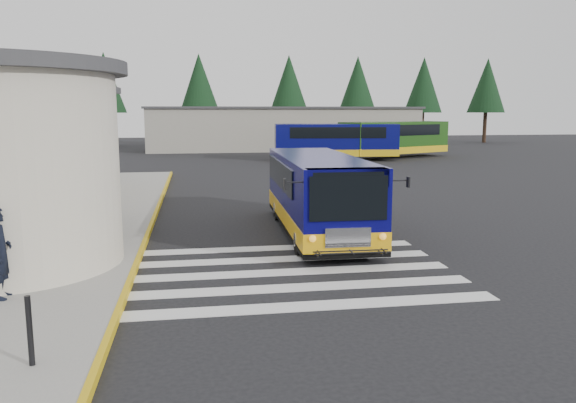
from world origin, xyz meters
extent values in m
plane|color=black|center=(0.00, 0.00, 0.00)|extent=(140.00, 140.00, 0.00)
cube|color=gold|center=(-4.05, 4.00, 0.08)|extent=(0.12, 34.00, 0.16)
cylinder|color=#B3AA97|center=(-7.00, 0.50, 2.40)|extent=(5.20, 5.20, 4.50)
cube|color=black|center=(-6.48, 5.00, 1.25)|extent=(0.08, 1.20, 2.20)
cube|color=#38383A|center=(-6.00, 5.00, 2.55)|extent=(1.20, 1.80, 0.12)
cube|color=silver|center=(-0.50, -3.20, 0.01)|extent=(8.00, 0.55, 0.01)
cube|color=silver|center=(-0.50, -2.00, 0.01)|extent=(8.00, 0.55, 0.01)
cube|color=silver|center=(-0.50, -0.80, 0.01)|extent=(8.00, 0.55, 0.01)
cube|color=silver|center=(-0.50, 0.40, 0.01)|extent=(8.00, 0.55, 0.01)
cube|color=silver|center=(-0.50, 1.60, 0.01)|extent=(8.00, 0.55, 0.01)
cube|color=gray|center=(6.00, 42.00, 2.00)|extent=(26.00, 8.00, 4.00)
cube|color=#38383A|center=(6.00, 42.00, 4.10)|extent=(26.40, 8.40, 0.20)
cylinder|color=black|center=(-22.00, 50.00, 1.80)|extent=(0.44, 0.44, 3.60)
cone|color=black|center=(-22.00, 50.00, 6.80)|extent=(4.40, 4.40, 6.40)
cylinder|color=black|center=(-12.00, 50.00, 1.80)|extent=(0.44, 0.44, 3.60)
cone|color=black|center=(-12.00, 50.00, 6.80)|extent=(4.40, 4.40, 6.40)
cylinder|color=black|center=(-2.00, 50.00, 1.80)|extent=(0.44, 0.44, 3.60)
cone|color=black|center=(-2.00, 50.00, 6.80)|extent=(4.40, 4.40, 6.40)
cylinder|color=black|center=(8.00, 50.00, 1.80)|extent=(0.44, 0.44, 3.60)
cone|color=black|center=(8.00, 50.00, 6.80)|extent=(4.40, 4.40, 6.40)
cylinder|color=black|center=(16.00, 50.00, 1.80)|extent=(0.44, 0.44, 3.60)
cone|color=black|center=(16.00, 50.00, 6.80)|extent=(4.40, 4.40, 6.40)
cylinder|color=black|center=(24.00, 50.00, 1.80)|extent=(0.44, 0.44, 3.60)
cone|color=black|center=(24.00, 50.00, 6.80)|extent=(4.40, 4.40, 6.40)
cylinder|color=black|center=(32.00, 50.00, 1.80)|extent=(0.44, 0.44, 3.60)
cone|color=black|center=(32.00, 50.00, 6.80)|extent=(4.40, 4.40, 6.40)
cube|color=#090754|center=(1.19, 3.39, 1.39)|extent=(2.41, 7.98, 2.07)
cube|color=#DD9F0E|center=(1.19, 3.39, 0.60)|extent=(2.45, 8.01, 0.49)
cube|color=black|center=(1.19, 3.39, 0.31)|extent=(2.44, 8.00, 0.19)
cube|color=black|center=(1.08, -0.59, 1.72)|extent=(1.94, 0.11, 1.10)
cube|color=silver|center=(1.08, -0.59, 0.75)|extent=(1.15, 0.08, 0.48)
cube|color=black|center=(0.09, 4.13, 1.80)|extent=(0.20, 5.81, 0.79)
cube|color=black|center=(2.33, 4.06, 1.80)|extent=(0.20, 5.81, 0.79)
cylinder|color=black|center=(0.15, 0.78, 0.42)|extent=(0.29, 0.85, 0.84)
cylinder|color=black|center=(2.09, 0.73, 0.42)|extent=(0.29, 0.85, 0.84)
cylinder|color=black|center=(0.29, 5.71, 0.42)|extent=(0.29, 0.85, 0.84)
cylinder|color=black|center=(2.22, 5.65, 0.42)|extent=(0.29, 0.85, 0.84)
cube|color=black|center=(-0.45, -0.39, 2.07)|extent=(0.05, 0.16, 0.26)
cube|color=black|center=(2.63, -0.48, 2.07)|extent=(0.05, 0.16, 0.26)
imported|color=black|center=(-6.38, -2.13, 1.07)|extent=(0.48, 0.70, 1.84)
imported|color=black|center=(-6.64, -0.52, 0.97)|extent=(0.84, 0.95, 1.63)
cylinder|color=black|center=(-4.97, -5.39, 0.67)|extent=(0.09, 0.09, 1.05)
cube|color=#06084C|center=(8.16, 28.84, 1.61)|extent=(9.58, 3.53, 2.39)
cube|color=gold|center=(8.16, 28.84, 0.64)|extent=(9.61, 3.57, 0.52)
cube|color=black|center=(8.16, 28.84, 2.18)|extent=(7.51, 3.38, 0.83)
cube|color=#1C4412|center=(13.57, 30.58, 1.68)|extent=(10.02, 6.51, 2.50)
cube|color=gold|center=(13.57, 30.58, 0.67)|extent=(10.06, 6.56, 0.54)
cube|color=black|center=(13.57, 30.58, 2.28)|extent=(8.06, 5.66, 0.87)
camera|label=1|loc=(-2.53, -13.57, 3.81)|focal=35.00mm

